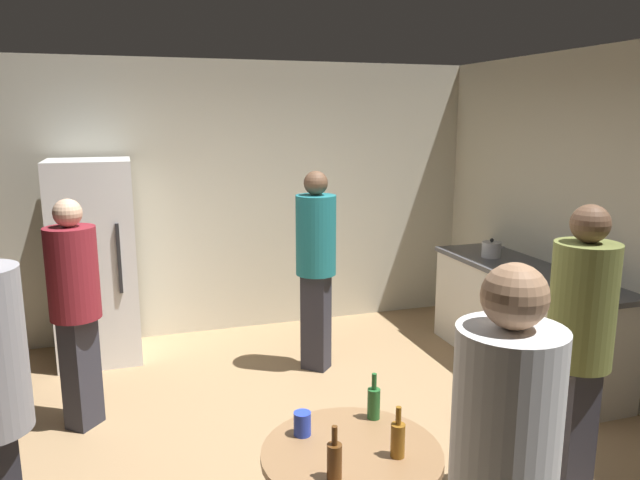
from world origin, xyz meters
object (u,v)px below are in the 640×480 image
(plastic_cup_blue, at_px, (302,424))
(foreground_table, at_px, (352,472))
(kettle, at_px, (491,249))
(person_in_teal_shirt, at_px, (316,255))
(beer_bottle_brown, at_px, (334,460))
(person_in_maroon_shirt, at_px, (75,297))
(person_in_olive_shirt, at_px, (580,336))
(beer_bottle_amber, at_px, (398,439))
(wine_bottle_on_counter, at_px, (569,269))
(refrigerator, at_px, (95,262))
(beer_bottle_green, at_px, (374,402))

(plastic_cup_blue, bearing_deg, foreground_table, -49.21)
(kettle, relative_size, person_in_teal_shirt, 0.14)
(kettle, xyz_separation_m, beer_bottle_brown, (-2.41, -2.56, -0.15))
(person_in_maroon_shirt, xyz_separation_m, person_in_olive_shirt, (2.65, -1.80, 0.06))
(beer_bottle_amber, xyz_separation_m, beer_bottle_brown, (-0.31, -0.07, 0.00))
(kettle, bearing_deg, foreground_table, -133.58)
(wine_bottle_on_counter, height_order, person_in_olive_shirt, person_in_olive_shirt)
(refrigerator, height_order, person_in_maroon_shirt, refrigerator)
(beer_bottle_green, bearing_deg, person_in_olive_shirt, 0.05)
(beer_bottle_green, distance_m, person_in_teal_shirt, 2.29)
(person_in_teal_shirt, bearing_deg, plastic_cup_blue, 23.56)
(beer_bottle_amber, height_order, person_in_maroon_shirt, person_in_maroon_shirt)
(refrigerator, xyz_separation_m, beer_bottle_green, (1.38, -3.08, -0.08))
(beer_bottle_amber, height_order, plastic_cup_blue, beer_bottle_amber)
(plastic_cup_blue, bearing_deg, person_in_maroon_shirt, 120.42)
(beer_bottle_brown, bearing_deg, refrigerator, 106.54)
(refrigerator, relative_size, beer_bottle_brown, 7.83)
(foreground_table, height_order, person_in_olive_shirt, person_in_olive_shirt)
(foreground_table, xyz_separation_m, person_in_maroon_shirt, (-1.25, 2.04, 0.32))
(refrigerator, bearing_deg, foreground_table, -70.47)
(beer_bottle_green, height_order, person_in_maroon_shirt, person_in_maroon_shirt)
(beer_bottle_green, bearing_deg, wine_bottle_on_counter, 29.43)
(plastic_cup_blue, bearing_deg, beer_bottle_brown, -85.66)
(plastic_cup_blue, distance_m, person_in_teal_shirt, 2.43)
(wine_bottle_on_counter, height_order, person_in_teal_shirt, person_in_teal_shirt)
(wine_bottle_on_counter, bearing_deg, beer_bottle_green, -150.57)
(foreground_table, bearing_deg, person_in_olive_shirt, 9.74)
(foreground_table, height_order, beer_bottle_amber, beer_bottle_amber)
(beer_bottle_brown, relative_size, plastic_cup_blue, 2.09)
(refrigerator, height_order, plastic_cup_blue, refrigerator)
(beer_bottle_amber, relative_size, beer_bottle_brown, 1.00)
(foreground_table, height_order, person_in_teal_shirt, person_in_teal_shirt)
(wine_bottle_on_counter, relative_size, person_in_olive_shirt, 0.18)
(kettle, relative_size, person_in_maroon_shirt, 0.15)
(wine_bottle_on_counter, height_order, person_in_maroon_shirt, person_in_maroon_shirt)
(person_in_teal_shirt, bearing_deg, person_in_maroon_shirt, -34.18)
(beer_bottle_brown, distance_m, person_in_olive_shirt, 1.60)
(wine_bottle_on_counter, xyz_separation_m, person_in_maroon_shirt, (-3.59, 0.60, -0.07))
(person_in_olive_shirt, bearing_deg, beer_bottle_green, 5.44)
(beer_bottle_amber, distance_m, plastic_cup_blue, 0.45)
(beer_bottle_brown, xyz_separation_m, beer_bottle_green, (0.34, 0.41, 0.00))
(refrigerator, height_order, wine_bottle_on_counter, refrigerator)
(wine_bottle_on_counter, relative_size, beer_bottle_amber, 1.35)
(foreground_table, relative_size, person_in_olive_shirt, 0.46)
(beer_bottle_green, relative_size, plastic_cup_blue, 2.09)
(beer_bottle_amber, xyz_separation_m, person_in_teal_shirt, (0.45, 2.59, 0.19))
(person_in_teal_shirt, bearing_deg, kettle, 129.08)
(beer_bottle_brown, bearing_deg, person_in_teal_shirt, 74.05)
(kettle, xyz_separation_m, wine_bottle_on_counter, (0.06, -0.95, 0.05))
(person_in_olive_shirt, bearing_deg, wine_bottle_on_counter, -122.68)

